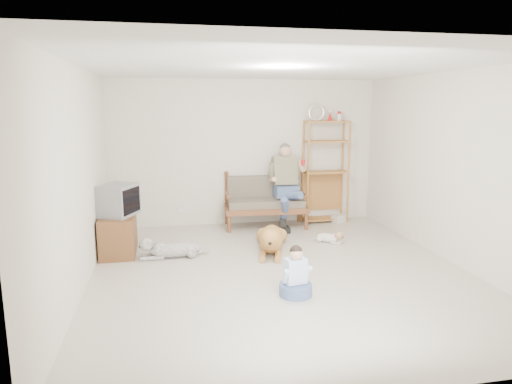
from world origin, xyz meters
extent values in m
plane|color=beige|center=(0.00, 0.00, 0.00)|extent=(5.50, 5.50, 0.00)
plane|color=white|center=(0.00, 0.00, 2.70)|extent=(5.50, 5.50, 0.00)
plane|color=beige|center=(0.00, 2.75, 1.35)|extent=(5.00, 0.00, 5.00)
plane|color=beige|center=(0.00, -2.75, 1.35)|extent=(5.00, 0.00, 5.00)
plane|color=beige|center=(-2.50, 0.00, 1.35)|extent=(0.00, 5.50, 5.50)
plane|color=beige|center=(2.50, 0.00, 1.35)|extent=(0.00, 5.50, 5.50)
cube|color=brown|center=(0.31, 2.36, 0.35)|extent=(1.55, 0.81, 0.10)
cube|color=brown|center=(0.31, 2.36, 0.47)|extent=(1.42, 0.70, 0.13)
cube|color=brown|center=(0.31, 2.60, 0.70)|extent=(1.39, 0.22, 0.45)
cylinder|color=brown|center=(0.31, 2.66, 0.90)|extent=(1.40, 0.15, 0.05)
cylinder|color=brown|center=(-0.39, 2.06, 0.15)|extent=(0.07, 0.07, 0.30)
cylinder|color=brown|center=(-0.39, 2.66, 0.47)|extent=(0.07, 0.07, 0.95)
cylinder|color=brown|center=(1.01, 2.06, 0.15)|extent=(0.07, 0.07, 0.30)
cylinder|color=brown|center=(1.01, 2.66, 0.47)|extent=(0.07, 0.07, 0.95)
cube|color=#54659B|center=(0.69, 2.36, 0.66)|extent=(0.42, 0.40, 0.21)
cube|color=gray|center=(0.69, 2.47, 1.03)|extent=(0.44, 0.30, 0.55)
sphere|color=tan|center=(0.69, 2.44, 1.40)|extent=(0.22, 0.22, 0.22)
sphere|color=#5A554F|center=(0.69, 2.46, 1.44)|extent=(0.20, 0.20, 0.20)
cylinder|color=red|center=(0.98, 2.24, 1.21)|extent=(0.07, 0.07, 0.09)
cube|color=#B57D39|center=(1.53, 2.55, 1.93)|extent=(0.82, 0.34, 0.03)
torus|color=silver|center=(1.31, 2.55, 2.09)|extent=(0.33, 0.05, 0.33)
cone|color=red|center=(1.58, 2.55, 2.02)|extent=(0.11, 0.11, 0.17)
cylinder|color=#B57D39|center=(1.12, 2.39, 0.97)|extent=(0.04, 0.04, 1.95)
cylinder|color=#B57D39|center=(1.12, 2.71, 0.97)|extent=(0.04, 0.04, 1.95)
cylinder|color=#B57D39|center=(1.93, 2.39, 0.97)|extent=(0.04, 0.04, 1.95)
cylinder|color=#B57D39|center=(1.93, 2.71, 0.97)|extent=(0.04, 0.04, 1.95)
cube|color=white|center=(1.76, 2.41, 0.07)|extent=(0.28, 0.24, 0.15)
cube|color=brown|center=(-2.22, 1.28, 0.30)|extent=(0.50, 0.90, 0.60)
cube|color=brown|center=(-2.46, 1.06, 0.30)|extent=(0.02, 0.40, 0.50)
cube|color=brown|center=(-2.46, 1.50, 0.30)|extent=(0.02, 0.40, 0.50)
cube|color=slate|center=(-2.20, 1.26, 0.83)|extent=(0.64, 0.70, 0.47)
cube|color=black|center=(-2.00, 1.16, 0.83)|extent=(0.22, 0.44, 0.37)
cube|color=silver|center=(-1.25, 2.73, 0.30)|extent=(0.12, 0.02, 0.08)
ellipsoid|color=#C07942|center=(0.11, 1.07, 0.17)|extent=(0.63, 1.12, 0.33)
sphere|color=#C07942|center=(0.03, 0.76, 0.19)|extent=(0.33, 0.33, 0.33)
sphere|color=#C07942|center=(-0.03, 0.50, 0.33)|extent=(0.26, 0.26, 0.26)
ellipsoid|color=#C07942|center=(-0.06, 0.39, 0.31)|extent=(0.16, 0.21, 0.10)
cylinder|color=#C07942|center=(0.25, 1.58, 0.07)|extent=(0.09, 0.42, 0.05)
ellipsoid|color=#C07942|center=(-0.11, 0.55, 0.33)|extent=(0.08, 0.09, 0.13)
ellipsoid|color=#C07942|center=(0.06, 0.51, 0.33)|extent=(0.08, 0.09, 0.13)
ellipsoid|color=white|center=(-1.38, 0.92, 0.11)|extent=(0.77, 0.29, 0.23)
sphere|color=white|center=(-1.61, 0.91, 0.13)|extent=(0.23, 0.23, 0.23)
sphere|color=white|center=(-1.80, 0.90, 0.23)|extent=(0.20, 0.20, 0.20)
ellipsoid|color=white|center=(-1.89, 0.90, 0.21)|extent=(0.14, 0.09, 0.08)
cylinder|color=white|center=(-1.00, 0.94, 0.05)|extent=(0.29, 0.15, 0.04)
ellipsoid|color=white|center=(-1.78, 0.97, 0.23)|extent=(0.06, 0.05, 0.10)
ellipsoid|color=white|center=(-1.78, 0.83, 0.23)|extent=(0.06, 0.05, 0.10)
ellipsoid|color=silver|center=(1.10, 1.21, 0.07)|extent=(0.39, 0.37, 0.15)
sphere|color=silver|center=(1.18, 1.13, 0.08)|extent=(0.15, 0.15, 0.15)
sphere|color=tan|center=(1.25, 1.07, 0.15)|extent=(0.13, 0.13, 0.13)
ellipsoid|color=tan|center=(1.29, 1.03, 0.13)|extent=(0.11, 0.11, 0.05)
cylinder|color=silver|center=(0.96, 1.33, 0.03)|extent=(0.15, 0.08, 0.02)
cone|color=tan|center=(1.21, 1.04, 0.19)|extent=(0.04, 0.04, 0.05)
cone|color=tan|center=(1.27, 1.11, 0.19)|extent=(0.04, 0.04, 0.05)
torus|color=red|center=(1.24, 1.08, 0.14)|extent=(0.13, 0.13, 0.02)
cylinder|color=#54659B|center=(-0.02, -0.77, 0.07)|extent=(0.39, 0.39, 0.14)
cube|color=silver|center=(-0.02, -0.75, 0.30)|extent=(0.27, 0.20, 0.30)
sphere|color=tan|center=(-0.02, -0.77, 0.51)|extent=(0.16, 0.16, 0.16)
sphere|color=black|center=(-0.02, -0.76, 0.54)|extent=(0.15, 0.15, 0.15)
camera|label=1|loc=(-1.47, -5.68, 2.21)|focal=32.00mm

